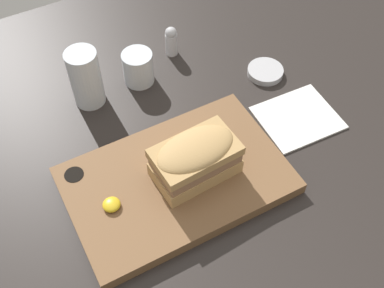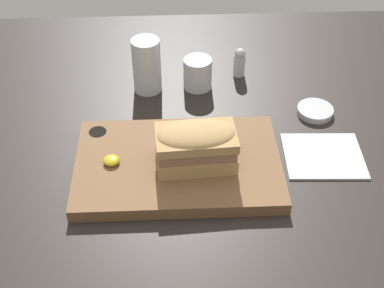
{
  "view_description": "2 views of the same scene",
  "coord_description": "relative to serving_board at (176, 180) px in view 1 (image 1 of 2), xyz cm",
  "views": [
    {
      "loc": [
        -25.73,
        -39.99,
        72.92
      ],
      "look_at": [
        -2.58,
        2.9,
        9.72
      ],
      "focal_mm": 45.0,
      "sensor_mm": 36.0,
      "label": 1
    },
    {
      "loc": [
        -6.92,
        -69.72,
        70.42
      ],
      "look_at": [
        -3.8,
        0.88,
        8.8
      ],
      "focal_mm": 50.0,
      "sensor_mm": 36.0,
      "label": 2
    }
  ],
  "objects": [
    {
      "name": "mustard_dollop",
      "position": [
        -11.89,
        -0.31,
        1.82
      ],
      "size": [
        2.96,
        2.96,
        1.19
      ],
      "color": "gold",
      "rests_on": "serving_board"
    },
    {
      "name": "water_glass",
      "position": [
        -5.89,
        26.0,
        4.05
      ],
      "size": [
        6.09,
        6.09,
        12.2
      ],
      "color": "silver",
      "rests_on": "dining_table"
    },
    {
      "name": "napkin",
      "position": [
        27.72,
        2.28,
        -1.03
      ],
      "size": [
        15.26,
        13.33,
        0.4
      ],
      "rotation": [
        0.0,
        0.0,
        -0.04
      ],
      "color": "white",
      "rests_on": "dining_table"
    },
    {
      "name": "wine_glass",
      "position": [
        5.06,
        26.46,
        1.96
      ],
      "size": [
        6.22,
        6.22,
        6.95
      ],
      "color": "silver",
      "rests_on": "dining_table"
    },
    {
      "name": "sandwich",
      "position": [
        3.31,
        -0.88,
        5.5
      ],
      "size": [
        14.57,
        9.12,
        7.96
      ],
      "rotation": [
        0.0,
        0.0,
        0.06
      ],
      "color": "tan",
      "rests_on": "serving_board"
    },
    {
      "name": "dining_table",
      "position": [
        6.42,
        -1.65,
        -2.23
      ],
      "size": [
        198.81,
        123.59,
        2.0
      ],
      "color": "#282321",
      "rests_on": "ground"
    },
    {
      "name": "serving_board",
      "position": [
        0.0,
        0.0,
        0.0
      ],
      "size": [
        37.37,
        24.02,
        2.52
      ],
      "color": "brown",
      "rests_on": "dining_table"
    },
    {
      "name": "salt_shaker",
      "position": [
        14.7,
        30.67,
        2.24
      ],
      "size": [
        2.62,
        2.62,
        6.82
      ],
      "color": "silver",
      "rests_on": "dining_table"
    },
    {
      "name": "condiment_dish",
      "position": [
        28.99,
        15.59,
        -0.56
      ],
      "size": [
        7.47,
        7.47,
        1.35
      ],
      "color": "#B2B2B7",
      "rests_on": "dining_table"
    }
  ]
}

